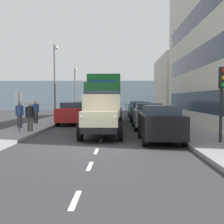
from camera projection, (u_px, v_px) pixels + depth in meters
The scene contains 23 objects.
ground_plane at pixel (108, 123), 22.70m from camera, with size 80.00×80.00×0.00m, color #2D2D30.
sidewalk_left at pixel (170, 123), 22.57m from camera, with size 2.52×43.50×0.15m, color gray.
sidewalk_right at pixel (48, 122), 22.83m from camera, with size 2.52×43.50×0.15m, color gray.
road_centreline_markings at pixel (108, 124), 22.47m from camera, with size 0.12×40.02×0.01m.
building_far_block at pixel (185, 86), 37.20m from camera, with size 6.73×11.62×7.45m.
sea_horizon at pixel (114, 96), 47.29m from camera, with size 80.00×0.80×5.00m, color gray.
seawall_railing at pixel (114, 105), 43.77m from camera, with size 28.08×0.08×1.20m.
truck_vintage_cream at pixel (102, 115), 14.64m from camera, with size 2.17×5.64×2.43m.
lorry_cargo_green at pixel (105, 98), 22.59m from camera, with size 2.58×8.20×3.87m.
car_black_kerbside_near at pixel (160, 123), 12.94m from camera, with size 1.87×3.96×1.72m.
car_grey_kerbside_1 at pixel (148, 115), 18.55m from camera, with size 1.93×4.18×1.72m.
car_navy_kerbside_2 at pixel (141, 111), 24.66m from camera, with size 1.85×4.44×1.72m.
car_teal_kerbside_3 at pixel (136, 109), 30.65m from camera, with size 1.80×4.59×1.72m.
car_red_oppositeside_0 at pixel (73, 113), 21.89m from camera, with size 1.96×4.61×1.72m.
car_white_oppositeside_1 at pixel (82, 110), 27.66m from camera, with size 1.82×3.96×1.72m.
car_silver_oppositeside_2 at pixel (88, 108), 33.02m from camera, with size 1.84×4.04×1.72m.
pedestrian_by_lamp at pixel (30, 114), 16.01m from camera, with size 0.53×0.34×1.65m.
pedestrian_with_bag at pixel (20, 112), 17.94m from camera, with size 0.53×0.34×1.67m.
pedestrian_couple_b at pixel (36, 110), 21.01m from camera, with size 0.53×0.34×1.70m.
traffic_light_near at pixel (222, 88), 11.77m from camera, with size 0.28×0.41×3.20m.
lamp_post_promenade at pixel (55, 75), 26.20m from camera, with size 0.32×1.14×6.93m.
lamp_post_far at pixel (75, 86), 36.43m from camera, with size 0.32×1.14×5.88m.
street_sign at pixel (19, 105), 15.77m from camera, with size 0.50×0.07×2.25m.
Camera 1 is at (-0.88, 11.76, 2.04)m, focal length 44.73 mm.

